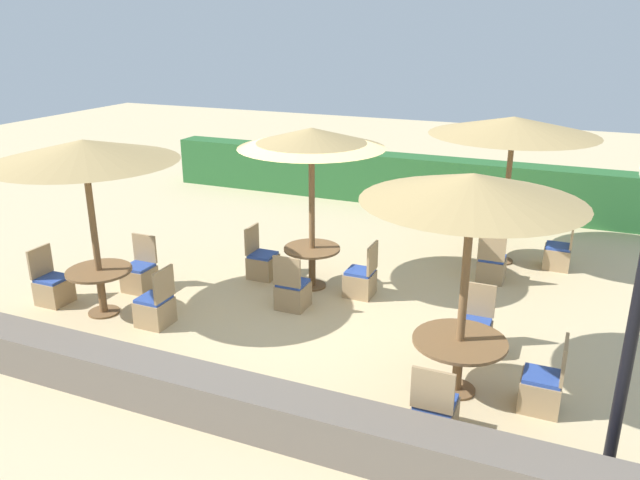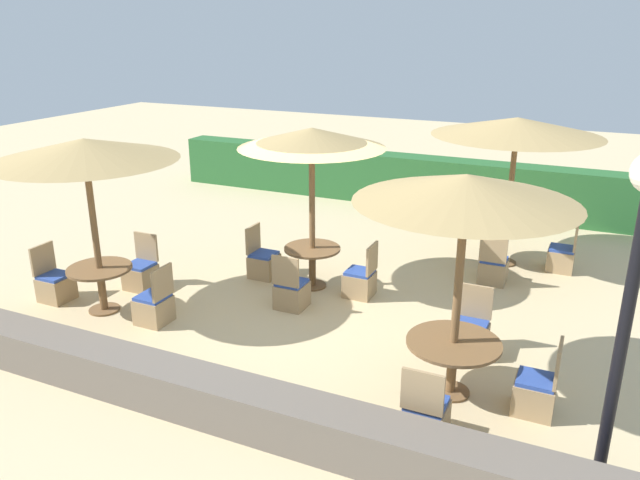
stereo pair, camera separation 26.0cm
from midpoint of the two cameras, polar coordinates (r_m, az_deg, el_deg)
name	(u,v)px [view 1 (the left image)]	position (r m, az deg, el deg)	size (l,w,h in m)	color
ground_plane	(306,303)	(10.17, -2.07, -5.83)	(40.00, 40.00, 0.00)	#D1BA8C
hedge_row	(410,181)	(15.60, 7.79, 5.41)	(13.00, 0.70, 1.22)	#28602D
stone_border	(191,392)	(7.62, -12.69, -13.40)	(10.00, 0.56, 0.54)	#6B6056
parasol_center	(311,139)	(10.06, -1.53, 9.24)	(2.39, 2.39, 2.74)	brown
round_table_center	(312,257)	(10.61, -1.43, -1.57)	(0.96, 0.96, 0.71)	brown
patio_chair_center_west	(262,263)	(11.15, -5.97, -2.12)	(0.46, 0.46, 0.93)	tan
patio_chair_center_east	(361,281)	(10.38, 3.03, -3.74)	(0.46, 0.46, 0.93)	tan
patio_chair_center_south	(292,293)	(9.94, -3.28, -4.82)	(0.46, 0.46, 0.93)	tan
parasol_back_right	(514,126)	(11.71, 16.67, 9.93)	(2.99, 2.99, 2.74)	brown
round_table_back_right	(503,231)	(12.16, 15.79, 0.78)	(1.18, 1.18, 0.74)	brown
patio_chair_back_right_south	(491,267)	(11.30, 14.77, -2.39)	(0.46, 0.46, 0.93)	tan
patio_chair_back_right_east	(558,255)	(12.26, 20.38, -1.27)	(0.46, 0.46, 0.93)	tan
parasol_front_right	(473,189)	(7.08, 12.76, 4.59)	(2.52, 2.52, 2.76)	brown
round_table_front_right	(459,350)	(7.82, 11.66, -9.80)	(1.14, 1.14, 0.71)	brown
patio_chair_front_right_south	(434,415)	(7.17, 9.35, -15.53)	(0.46, 0.46, 0.93)	tan
patio_chair_front_right_east	(542,389)	(7.91, 18.74, -12.76)	(0.46, 0.46, 0.93)	tan
patio_chair_front_right_north	(473,333)	(8.92, 13.04, -8.30)	(0.46, 0.46, 0.93)	tan
parasol_front_left	(84,152)	(9.70, -21.52, 7.53)	(2.72, 2.72, 2.74)	brown
round_table_front_left	(100,280)	(10.26, -20.15, -3.45)	(0.99, 0.99, 0.73)	brown
patio_chair_front_left_east	(155,309)	(9.75, -15.55, -6.06)	(0.46, 0.46, 0.93)	tan
patio_chair_front_left_north	(140,275)	(11.05, -16.80, -3.11)	(0.46, 0.46, 0.93)	tan
patio_chair_front_left_west	(53,288)	(11.03, -23.85, -4.01)	(0.46, 0.46, 0.93)	tan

